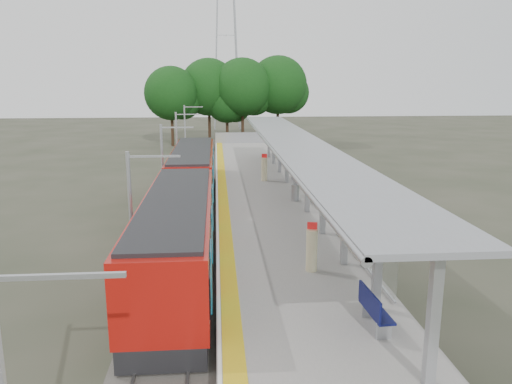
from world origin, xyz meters
TOP-DOWN VIEW (x-y plane):
  - ground at (0.00, 0.00)m, footprint 200.00×200.00m
  - trackbed at (-4.50, 20.00)m, footprint 3.00×70.00m
  - platform at (0.00, 20.00)m, footprint 6.00×50.00m
  - tactile_strip at (-2.55, 20.00)m, footprint 0.60×50.00m
  - end_fence at (0.00, 44.95)m, footprint 6.00×0.10m
  - train at (-4.50, 13.81)m, footprint 2.74×27.60m
  - canopy at (1.61, 16.19)m, footprint 3.27×38.00m
  - pylon at (-1.00, 73.00)m, footprint 8.00×4.00m
  - tree_cluster at (-0.99, 52.30)m, footprint 20.57×9.99m
  - catenary_masts at (-6.22, 19.00)m, footprint 2.08×48.16m
  - bench_near at (1.54, 0.82)m, footprint 0.61×1.71m
  - bench_mid at (2.62, 22.81)m, footprint 0.84×1.45m
  - bench_far at (2.60, 35.15)m, footprint 1.09×1.77m
  - info_pillar_near at (0.60, 5.39)m, footprint 0.43×0.43m
  - info_pillar_far at (0.48, 22.75)m, footprint 0.44×0.44m
  - litter_bin at (1.73, 16.52)m, footprint 0.61×0.61m

SIDE VIEW (x-z plane):
  - ground at x=0.00m, z-range 0.00..0.00m
  - trackbed at x=-4.50m, z-range 0.00..0.24m
  - platform at x=0.00m, z-range 0.00..1.00m
  - tactile_strip at x=-2.55m, z-range 1.00..1.02m
  - litter_bin at x=1.73m, z-range 1.00..1.98m
  - bench_mid at x=2.62m, z-range 1.03..1.97m
  - end_fence at x=0.00m, z-range 1.00..2.20m
  - bench_near at x=1.54m, z-range 1.03..2.18m
  - bench_far at x=2.60m, z-range 1.03..2.19m
  - info_pillar_near at x=0.60m, z-range 0.87..2.78m
  - info_pillar_far at x=0.48m, z-range 0.87..2.81m
  - train at x=-4.50m, z-range 0.24..3.86m
  - catenary_masts at x=-6.22m, z-range 0.21..5.61m
  - canopy at x=1.61m, z-range 2.37..6.03m
  - tree_cluster at x=-0.99m, z-range 1.34..12.53m
  - pylon at x=-1.00m, z-range 0.00..38.00m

